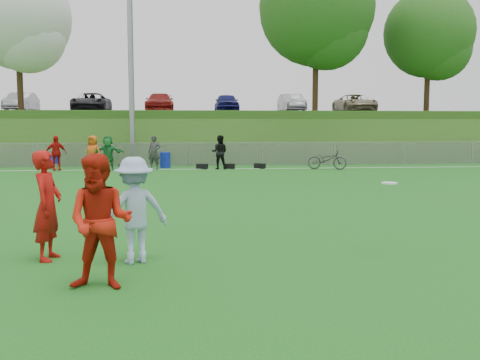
{
  "coord_description": "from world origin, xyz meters",
  "views": [
    {
      "loc": [
        -0.17,
        -8.71,
        2.27
      ],
      "look_at": [
        0.78,
        0.5,
        1.29
      ],
      "focal_mm": 40.0,
      "sensor_mm": 36.0,
      "label": 1
    }
  ],
  "objects": [
    {
      "name": "gear_bags",
      "position": [
        0.79,
        18.1,
        0.13
      ],
      "size": [
        7.38,
        0.52,
        0.26
      ],
      "color": "black",
      "rests_on": "ground"
    },
    {
      "name": "berm",
      "position": [
        0.0,
        31.0,
        1.5
      ],
      "size": [
        120.0,
        18.0,
        3.0
      ],
      "primitive_type": "cube",
      "color": "#2F5317",
      "rests_on": "ground"
    },
    {
      "name": "spectator_row",
      "position": [
        -3.05,
        18.0,
        0.85
      ],
      "size": [
        8.98,
        0.83,
        1.69
      ],
      "color": "#B7100C",
      "rests_on": "ground"
    },
    {
      "name": "ground",
      "position": [
        0.0,
        0.0,
        0.0
      ],
      "size": [
        120.0,
        120.0,
        0.0
      ],
      "primitive_type": "plane",
      "color": "#135A18",
      "rests_on": "ground"
    },
    {
      "name": "tree_white_flowering",
      "position": [
        -9.84,
        24.92,
        8.32
      ],
      "size": [
        6.3,
        6.3,
        8.78
      ],
      "color": "black",
      "rests_on": "berm"
    },
    {
      "name": "fence",
      "position": [
        0.0,
        20.0,
        0.65
      ],
      "size": [
        58.0,
        0.06,
        1.3
      ],
      "color": "gray",
      "rests_on": "ground"
    },
    {
      "name": "parking_lot",
      "position": [
        0.0,
        33.0,
        3.05
      ],
      "size": [
        120.0,
        12.0,
        0.1
      ],
      "primitive_type": "cube",
      "color": "black",
      "rests_on": "berm"
    },
    {
      "name": "player_red_center",
      "position": [
        -1.33,
        -1.36,
        0.93
      ],
      "size": [
        1.0,
        0.83,
        1.87
      ],
      "primitive_type": "imported",
      "rotation": [
        0.0,
        0.0,
        -0.15
      ],
      "color": "red",
      "rests_on": "ground"
    },
    {
      "name": "sideline_far",
      "position": [
        0.0,
        18.0,
        0.01
      ],
      "size": [
        60.0,
        0.1,
        0.01
      ],
      "primitive_type": "cube",
      "color": "white",
      "rests_on": "ground"
    },
    {
      "name": "player_red_left",
      "position": [
        -2.45,
        0.35,
        0.92
      ],
      "size": [
        0.51,
        0.71,
        1.83
      ],
      "primitive_type": "imported",
      "rotation": [
        0.0,
        0.0,
        1.46
      ],
      "color": "#A6100B",
      "rests_on": "ground"
    },
    {
      "name": "tree_green_near",
      "position": [
        8.16,
        24.42,
        9.03
      ],
      "size": [
        7.14,
        7.14,
        9.95
      ],
      "color": "black",
      "rests_on": "berm"
    },
    {
      "name": "light_pole",
      "position": [
        -3.0,
        20.8,
        6.71
      ],
      "size": [
        1.2,
        0.4,
        12.15
      ],
      "color": "gray",
      "rests_on": "ground"
    },
    {
      "name": "bicycle",
      "position": [
        6.85,
        17.2,
        0.51
      ],
      "size": [
        2.04,
        1.34,
        1.01
      ],
      "primitive_type": "imported",
      "rotation": [
        0.0,
        0.0,
        1.19
      ],
      "color": "#2E2E30",
      "rests_on": "ground"
    },
    {
      "name": "player_blue",
      "position": [
        -1.0,
        0.01,
        0.87
      ],
      "size": [
        1.28,
        1.02,
        1.74
      ],
      "primitive_type": "imported",
      "rotation": [
        0.0,
        0.0,
        3.52
      ],
      "color": "#9AB2D6",
      "rests_on": "ground"
    },
    {
      "name": "recycling_bin",
      "position": [
        -1.19,
        19.0,
        0.4
      ],
      "size": [
        0.68,
        0.68,
        0.81
      ],
      "primitive_type": "cylinder",
      "rotation": [
        0.0,
        0.0,
        -0.32
      ],
      "color": "#0E20A1",
      "rests_on": "ground"
    },
    {
      "name": "tree_green_far",
      "position": [
        16.16,
        25.92,
        7.96
      ],
      "size": [
        5.88,
        5.88,
        8.19
      ],
      "color": "black",
      "rests_on": "berm"
    },
    {
      "name": "frisbee",
      "position": [
        3.31,
        0.06,
        1.26
      ],
      "size": [
        0.27,
        0.27,
        0.02
      ],
      "color": "white",
      "rests_on": "ground"
    },
    {
      "name": "car_row",
      "position": [
        -1.17,
        32.0,
        3.82
      ],
      "size": [
        32.04,
        5.18,
        1.44
      ],
      "color": "white",
      "rests_on": "parking_lot"
    },
    {
      "name": "camp_chair",
      "position": [
        -6.57,
        18.27,
        0.24
      ],
      "size": [
        0.48,
        0.49,
        0.81
      ],
      "rotation": [
        0.0,
        0.0,
        -0.08
      ],
      "color": "#1029AF",
      "rests_on": "ground"
    }
  ]
}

